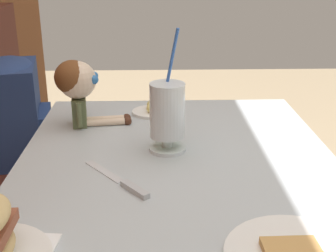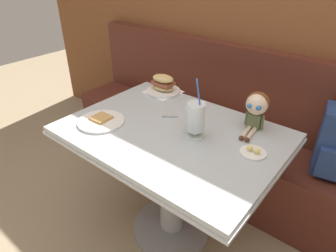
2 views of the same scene
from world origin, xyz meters
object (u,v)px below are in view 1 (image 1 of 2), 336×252
object	(u,v)px
milkshake_glass	(167,113)
butter_saucer	(151,111)
backpack	(14,108)
seated_doll	(77,84)
butter_knife	(126,184)

from	to	relation	value
milkshake_glass	butter_saucer	xyz separation A→B (m)	(0.29, 0.04, -0.09)
backpack	seated_doll	bearing A→B (deg)	-141.76
milkshake_glass	backpack	world-z (taller)	milkshake_glass
milkshake_glass	backpack	bearing A→B (deg)	43.88
milkshake_glass	seated_doll	size ratio (longest dim) A/B	1.40
butter_saucer	seated_doll	world-z (taller)	seated_doll
milkshake_glass	butter_saucer	bearing A→B (deg)	8.71
backpack	butter_saucer	bearing A→B (deg)	-120.28
milkshake_glass	seated_doll	distance (m)	0.32
seated_doll	butter_knife	bearing A→B (deg)	-157.71
butter_saucer	butter_knife	bearing A→B (deg)	173.74
butter_saucer	backpack	world-z (taller)	backpack
milkshake_glass	backpack	xyz separation A→B (m)	(0.60, 0.58, -0.18)
butter_knife	backpack	xyz separation A→B (m)	(0.79, 0.48, -0.09)
milkshake_glass	butter_knife	world-z (taller)	milkshake_glass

